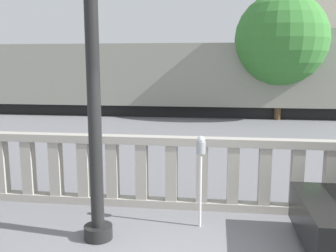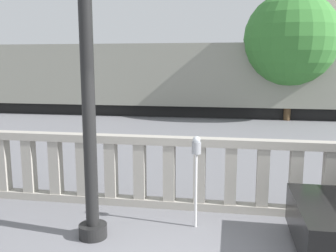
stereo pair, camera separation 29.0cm
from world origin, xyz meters
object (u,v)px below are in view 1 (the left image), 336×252
Objects in this scene: parking_meter at (201,157)px; tree_left at (281,39)px; train_far at (198,68)px; train_near at (100,78)px; lamppost at (92,46)px.

tree_left reaches higher than parking_meter.
parking_meter is at bearing -104.35° from tree_left.
tree_left reaches higher than train_far.
train_far is at bearing 76.13° from train_near.
train_near is (-4.24, 13.61, -0.98)m from lamppost.
tree_left is (3.00, 11.74, 2.43)m from parking_meter.
parking_meter is at bearing 22.57° from lamppost.
lamppost is at bearing -157.43° from parking_meter.
train_near is 4.36× the size of tree_left.
parking_meter is 0.26× the size of tree_left.
train_near is 17.33m from train_far.
parking_meter is 12.37m from tree_left.
tree_left is at bearing -8.16° from train_near.
lamppost reaches higher than train_far.
parking_meter is at bearing -87.01° from train_far.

